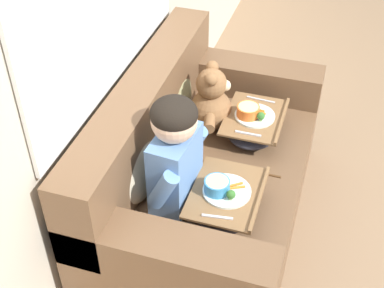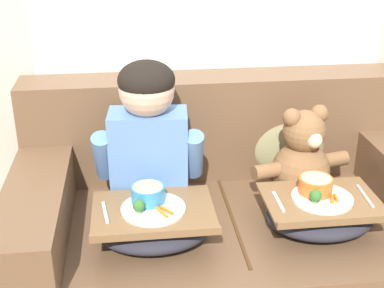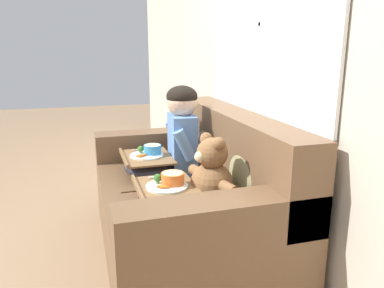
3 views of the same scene
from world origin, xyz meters
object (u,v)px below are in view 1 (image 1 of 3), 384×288
at_px(throw_pillow_behind_teddy, 178,94).
at_px(lap_tray_teddy, 254,124).
at_px(teddy_bear, 212,102).
at_px(lap_tray_child, 226,200).
at_px(couch, 201,178).
at_px(throw_pillow_behind_child, 137,164).
at_px(child_figure, 175,149).

bearing_deg(throw_pillow_behind_teddy, lap_tray_teddy, -90.15).
bearing_deg(teddy_bear, throw_pillow_behind_teddy, 90.36).
relative_size(lap_tray_child, lap_tray_teddy, 1.02).
bearing_deg(throw_pillow_behind_teddy, couch, -143.08).
bearing_deg(throw_pillow_behind_child, teddy_bear, -17.99).
bearing_deg(throw_pillow_behind_child, lap_tray_child, -90.14).
relative_size(couch, throw_pillow_behind_teddy, 4.54).
xyz_separation_m(throw_pillow_behind_child, throw_pillow_behind_teddy, (0.63, 0.00, 0.00)).
distance_m(couch, teddy_bear, 0.44).
distance_m(couch, child_figure, 0.57).
relative_size(couch, teddy_bear, 3.90).
bearing_deg(throw_pillow_behind_child, couch, -36.92).
bearing_deg(lap_tray_teddy, lap_tray_child, 179.98).
xyz_separation_m(teddy_bear, lap_tray_teddy, (-0.00, -0.25, -0.10)).
bearing_deg(lap_tray_teddy, teddy_bear, 89.43).
bearing_deg(teddy_bear, child_figure, 179.60).
bearing_deg(child_figure, throw_pillow_behind_teddy, 17.67).
xyz_separation_m(throw_pillow_behind_child, teddy_bear, (0.63, -0.21, -0.02)).
bearing_deg(lap_tray_child, child_figure, 89.76).
distance_m(throw_pillow_behind_child, throw_pillow_behind_teddy, 0.63).
xyz_separation_m(child_figure, lap_tray_child, (-0.00, -0.26, -0.26)).
bearing_deg(lap_tray_child, teddy_bear, 21.68).
relative_size(throw_pillow_behind_teddy, lap_tray_child, 0.85).
xyz_separation_m(throw_pillow_behind_teddy, child_figure, (-0.63, -0.20, 0.15)).
height_order(throw_pillow_behind_child, throw_pillow_behind_teddy, throw_pillow_behind_child).
bearing_deg(lap_tray_teddy, throw_pillow_behind_child, 144.01).
bearing_deg(couch, throw_pillow_behind_child, 143.08).
xyz_separation_m(couch, teddy_bear, (0.32, 0.03, 0.30)).
relative_size(throw_pillow_behind_teddy, teddy_bear, 0.86).
bearing_deg(couch, child_figure, 173.48).
height_order(couch, lap_tray_teddy, couch).
height_order(teddy_bear, lap_tray_child, teddy_bear).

